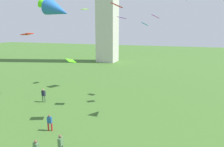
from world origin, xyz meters
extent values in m
cube|color=#51754C|center=(-0.74, 8.55, 1.10)|extent=(0.47, 0.33, 0.63)
sphere|color=brown|center=(-0.74, 8.55, 1.53)|extent=(0.23, 0.23, 0.23)
cylinder|color=#51754C|center=(-8.02, 18.72, 0.43)|extent=(0.16, 0.16, 0.86)
cylinder|color=#51754C|center=(-8.41, 18.76, 0.43)|extent=(0.16, 0.16, 0.86)
cube|color=#1E2333|center=(-8.22, 18.74, 1.20)|extent=(0.49, 0.31, 0.68)
sphere|color=#A37556|center=(-8.22, 18.74, 1.67)|extent=(0.25, 0.25, 0.25)
cube|color=#51754C|center=(0.55, 9.69, 1.14)|extent=(0.31, 0.47, 0.65)
sphere|color=brown|center=(0.55, 9.69, 1.58)|extent=(0.24, 0.24, 0.24)
cylinder|color=red|center=(-2.45, 12.61, 0.39)|extent=(0.15, 0.15, 0.77)
cylinder|color=red|center=(-2.80, 12.56, 0.39)|extent=(0.15, 0.15, 0.77)
cube|color=#235693|center=(-2.62, 12.59, 1.08)|extent=(0.45, 0.30, 0.61)
sphere|color=brown|center=(-2.62, 12.59, 1.50)|extent=(0.23, 0.23, 0.23)
cube|color=#4FDF17|center=(-8.60, 26.36, 4.41)|extent=(1.50, 1.94, 0.87)
cone|color=blue|center=(-1.40, 13.08, 10.97)|extent=(2.60, 1.69, 2.13)
cone|color=#5DE421|center=(-9.14, 22.13, 12.58)|extent=(2.90, 2.08, 2.34)
cube|color=red|center=(-11.32, 20.14, 8.78)|extent=(1.65, 1.27, 0.33)
cube|color=#EA3239|center=(2.57, 16.67, 11.58)|extent=(1.32, 1.21, 0.58)
cube|color=#69B429|center=(-7.07, 28.92, 12.65)|extent=(1.12, 1.33, 0.35)
cube|color=#C20486|center=(5.24, 23.29, 10.91)|extent=(0.97, 1.04, 0.51)
cube|color=#0B87DA|center=(3.48, 25.76, 10.12)|extent=(0.99, 0.97, 0.57)
cube|color=purple|center=(1.74, 21.01, 10.70)|extent=(1.21, 1.00, 0.32)
camera|label=1|loc=(8.81, -1.71, 9.34)|focal=32.04mm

